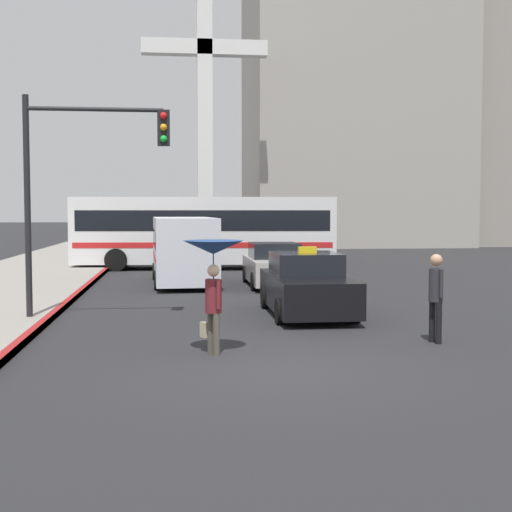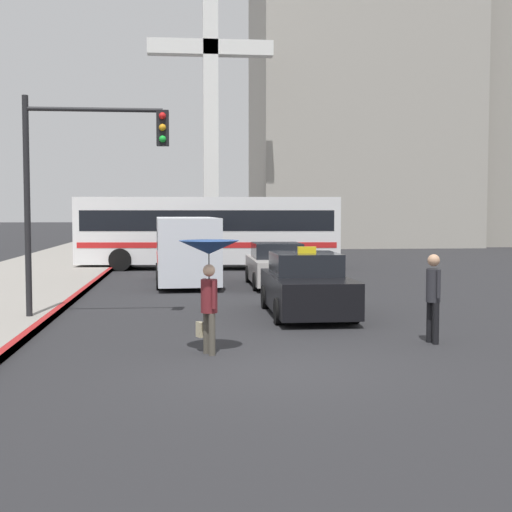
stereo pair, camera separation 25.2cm
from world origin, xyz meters
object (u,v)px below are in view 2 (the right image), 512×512
Objects in this scene: sedan_red at (277,266)px; ambulance_van at (186,247)px; pedestrian_with_umbrella at (209,262)px; city_bus at (209,229)px; taxi at (306,287)px; monument_cross at (211,92)px; pedestrian_man at (433,291)px; traffic_light at (87,166)px.

ambulance_van is at bearing -17.47° from sedan_red.
ambulance_van is at bearing -22.33° from pedestrian_with_umbrella.
city_bus is at bearing -74.57° from sedan_red.
taxi is 0.74× the size of ambulance_van.
ambulance_van reaches higher than pedestrian_with_umbrella.
sedan_red is 21.65m from monument_cross.
monument_cross reaches higher than ambulance_van.
city_bus is at bearing -101.15° from ambulance_van.
pedestrian_man is at bearing 98.72° from sedan_red.
taxi is 2.13× the size of pedestrian_with_umbrella.
taxi is 27.91m from monument_cross.
taxi is at bearing -168.86° from pedestrian_man.
pedestrian_man is (4.33, 0.63, -0.65)m from pedestrian_with_umbrella.
pedestrian_with_umbrella is (0.39, -12.29, 0.37)m from ambulance_van.
monument_cross is at bearing -178.11° from city_bus.
pedestrian_man is at bearing -84.02° from monument_cross.
city_bus reaches higher than taxi.
monument_cross is (-3.17, 30.31, 8.70)m from pedestrian_man.
sedan_red is at bearing 159.94° from ambulance_van.
traffic_light is (-2.24, -8.34, 2.29)m from ambulance_van.
traffic_light reaches higher than sedan_red.
taxi is at bearing -53.16° from pedestrian_with_umbrella.
ambulance_van is 12.58m from pedestrian_man.
pedestrian_with_umbrella is at bearing 2.67° from city_bus.
pedestrian_with_umbrella reaches higher than taxi.
traffic_light is (-5.32, -7.38, 2.90)m from sedan_red.
ambulance_van is at bearing -4.05° from city_bus.
sedan_red is 9.55m from traffic_light.
pedestrian_with_umbrella is (-2.53, -4.56, 0.96)m from taxi.
pedestrian_with_umbrella reaches higher than pedestrian_man.
traffic_light is 27.94m from monument_cross.
pedestrian_man is (1.80, -3.93, 0.31)m from taxi.
traffic_light reaches higher than pedestrian_with_umbrella.
ambulance_van is at bearing -69.34° from taxi.
sedan_red is (0.16, 6.77, -0.03)m from taxi.
monument_cross reaches higher than pedestrian_man.
ambulance_van is at bearing 74.95° from traffic_light.
taxi reaches higher than sedan_red.
pedestrian_with_umbrella is at bearing 89.20° from ambulance_van.
traffic_light is at bearing 72.35° from ambulance_van.
sedan_red is 11.68m from pedestrian_with_umbrella.
taxi is 2.51× the size of pedestrian_man.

